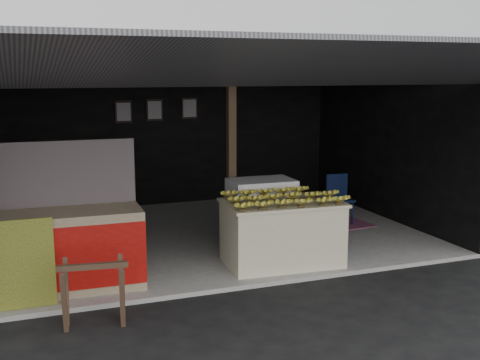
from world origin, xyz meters
name	(u,v)px	position (x,y,z in m)	size (l,w,h in m)	color
ground	(261,288)	(0.00, 0.00, 0.00)	(80.00, 80.00, 0.00)	black
concrete_slab	(202,235)	(0.00, 2.50, 0.03)	(7.00, 5.00, 0.06)	gray
shophouse	(195,107)	(0.00, 2.82, 2.10)	(7.40, 7.29, 3.02)	black
banana_table	(282,233)	(0.57, 0.62, 0.50)	(1.65, 1.08, 0.88)	silver
banana_pile	(283,195)	(0.57, 0.62, 1.02)	(1.47, 0.88, 0.17)	gold
white_crate	(261,214)	(0.59, 1.41, 0.58)	(0.95, 0.66, 1.04)	white
neighbor_stall	(69,246)	(-2.23, 0.67, 0.59)	(1.74, 0.82, 1.78)	#998466
green_signboard	(24,264)	(-2.76, 0.23, 0.56)	(0.67, 0.04, 1.00)	black
sawhorse	(94,287)	(-2.09, -0.48, 0.44)	(0.73, 0.70, 0.70)	#4D3526
water_barrel	(326,236)	(1.33, 0.75, 0.33)	(0.37, 0.37, 0.55)	#0D0F8F
plastic_chair	(339,194)	(2.47, 2.39, 0.55)	(0.43, 0.43, 0.84)	black
magenta_rug	(324,225)	(2.14, 2.29, 0.07)	(1.50, 1.00, 0.01)	#7E1C57
picture_frames	(156,110)	(-0.17, 4.89, 1.93)	(1.62, 0.04, 0.46)	black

